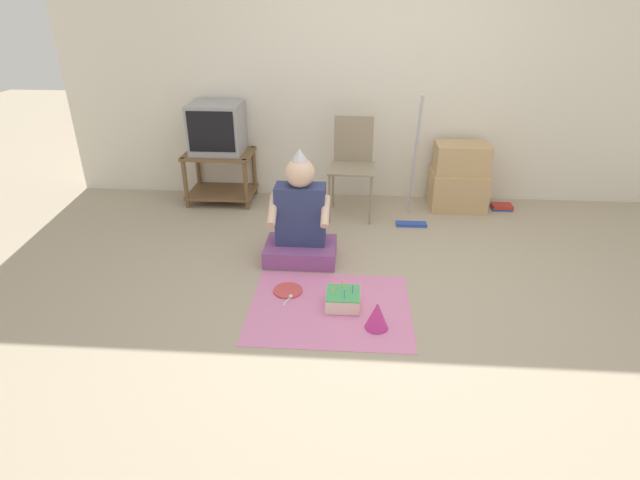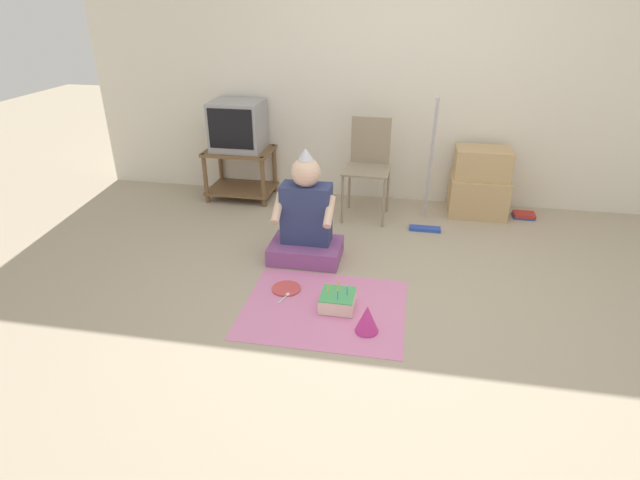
% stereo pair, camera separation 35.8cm
% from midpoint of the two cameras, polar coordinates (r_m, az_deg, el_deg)
% --- Properties ---
extents(ground_plane, '(16.00, 16.00, 0.00)m').
position_cam_midpoint_polar(ground_plane, '(3.55, 4.58, -6.90)').
color(ground_plane, tan).
extents(wall_back, '(6.40, 0.06, 2.55)m').
position_cam_midpoint_polar(wall_back, '(5.07, 5.10, 18.73)').
color(wall_back, silver).
rests_on(wall_back, ground_plane).
extents(tv_stand, '(0.67, 0.50, 0.52)m').
position_cam_midpoint_polar(tv_stand, '(5.25, -13.24, 7.53)').
color(tv_stand, brown).
rests_on(tv_stand, ground_plane).
extents(tv, '(0.50, 0.44, 0.48)m').
position_cam_midpoint_polar(tv, '(5.13, -13.73, 12.31)').
color(tv, '#99999E').
rests_on(tv, tv_stand).
extents(folding_chair, '(0.44, 0.43, 0.92)m').
position_cam_midpoint_polar(folding_chair, '(4.75, 1.56, 9.17)').
color(folding_chair, gray).
rests_on(folding_chair, ground_plane).
extents(cardboard_box_stack, '(0.54, 0.43, 0.65)m').
position_cam_midpoint_polar(cardboard_box_stack, '(5.10, 13.67, 6.84)').
color(cardboard_box_stack, tan).
rests_on(cardboard_box_stack, ground_plane).
extents(dust_mop, '(0.28, 0.35, 1.19)m').
position_cam_midpoint_polar(dust_mop, '(4.62, 8.45, 5.88)').
color(dust_mop, '#2D4CB2').
rests_on(dust_mop, ground_plane).
extents(book_pile, '(0.20, 0.14, 0.05)m').
position_cam_midpoint_polar(book_pile, '(5.25, 18.24, 3.58)').
color(book_pile, '#284793').
rests_on(book_pile, ground_plane).
extents(person_seated, '(0.57, 0.41, 0.91)m').
position_cam_midpoint_polar(person_seated, '(3.94, -4.85, 2.00)').
color(person_seated, '#8C4C8C').
rests_on(person_seated, ground_plane).
extents(party_cloth, '(1.10, 0.91, 0.01)m').
position_cam_midpoint_polar(party_cloth, '(3.45, -1.86, -7.84)').
color(party_cloth, pink).
rests_on(party_cloth, ground_plane).
extents(birthday_cake, '(0.23, 0.23, 0.18)m').
position_cam_midpoint_polar(birthday_cake, '(3.44, -0.35, -6.87)').
color(birthday_cake, '#F4E0C6').
rests_on(birthday_cake, party_cloth).
extents(party_hat_blue, '(0.15, 0.15, 0.19)m').
position_cam_midpoint_polar(party_hat_blue, '(3.21, 3.35, -8.68)').
color(party_hat_blue, '#CC338C').
rests_on(party_hat_blue, party_cloth).
extents(paper_plate, '(0.21, 0.21, 0.01)m').
position_cam_midpoint_polar(paper_plate, '(3.64, -6.51, -5.82)').
color(paper_plate, '#D84C4C').
rests_on(paper_plate, party_cloth).
extents(plastic_spoon_near, '(0.06, 0.14, 0.01)m').
position_cam_midpoint_polar(plastic_spoon_near, '(3.56, -6.38, -6.64)').
color(plastic_spoon_near, white).
rests_on(plastic_spoon_near, party_cloth).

